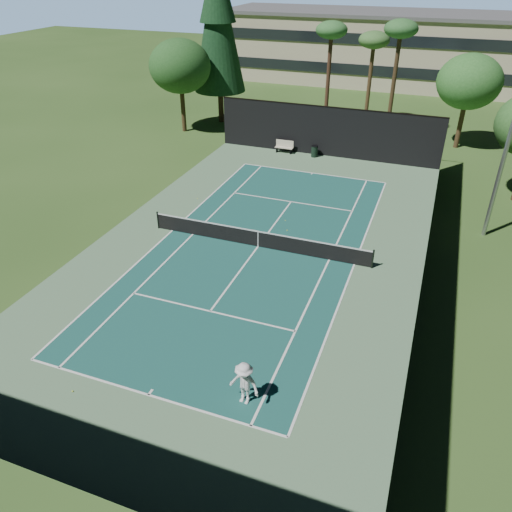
{
  "coord_description": "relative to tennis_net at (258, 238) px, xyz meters",
  "views": [
    {
      "loc": [
        8.45,
        -22.94,
        14.18
      ],
      "look_at": [
        1.0,
        -3.0,
        1.3
      ],
      "focal_mm": 35.0,
      "sensor_mm": 36.0,
      "label": 1
    }
  ],
  "objects": [
    {
      "name": "campus_building",
      "position": [
        0.0,
        45.98,
        3.65
      ],
      "size": [
        40.5,
        12.5,
        8.3
      ],
      "color": "beige",
      "rests_on": "ground"
    },
    {
      "name": "light_pole",
      "position": [
        12.0,
        6.0,
        5.9
      ],
      "size": [
        0.9,
        0.25,
        12.22
      ],
      "color": "#96999E",
      "rests_on": "ground"
    },
    {
      "name": "palm_a",
      "position": [
        -2.0,
        24.0,
        7.63
      ],
      "size": [
        2.8,
        2.8,
        9.32
      ],
      "color": "#482C1E",
      "rests_on": "ground"
    },
    {
      "name": "fence",
      "position": [
        0.0,
        0.06,
        1.45
      ],
      "size": [
        18.04,
        32.05,
        4.03
      ],
      "color": "black",
      "rests_on": "ground"
    },
    {
      "name": "tennis_net",
      "position": [
        0.0,
        0.0,
        0.0
      ],
      "size": [
        12.9,
        0.1,
        1.1
      ],
      "color": "black",
      "rests_on": "ground"
    },
    {
      "name": "tennis_ball_d",
      "position": [
        -6.09,
        4.66,
        -0.53
      ],
      "size": [
        0.06,
        0.06,
        0.06
      ],
      "primitive_type": "sphere",
      "color": "yellow",
      "rests_on": "ground"
    },
    {
      "name": "tennis_ball_a",
      "position": [
        -2.78,
        -12.74,
        -0.53
      ],
      "size": [
        0.06,
        0.06,
        0.06
      ],
      "primitive_type": "sphere",
      "color": "#E5F136",
      "rests_on": "ground"
    },
    {
      "name": "player",
      "position": [
        3.5,
        -10.91,
        0.36
      ],
      "size": [
        1.27,
        0.83,
        1.84
      ],
      "primitive_type": "imported",
      "rotation": [
        0.0,
        0.0,
        -0.13
      ],
      "color": "white",
      "rests_on": "ground"
    },
    {
      "name": "tennis_ball_c",
      "position": [
        0.97,
        2.4,
        -0.53
      ],
      "size": [
        0.07,
        0.07,
        0.07
      ],
      "primitive_type": "sphere",
      "color": "#D3E534",
      "rests_on": "ground"
    },
    {
      "name": "court_surface",
      "position": [
        0.0,
        0.0,
        -0.55
      ],
      "size": [
        10.97,
        23.77,
        0.01
      ],
      "primitive_type": "cube",
      "color": "#19504A",
      "rests_on": "ground"
    },
    {
      "name": "decid_tree_a",
      "position": [
        10.0,
        22.0,
        4.86
      ],
      "size": [
        5.12,
        5.12,
        7.62
      ],
      "color": "#4A3520",
      "rests_on": "ground"
    },
    {
      "name": "tennis_ball_b",
      "position": [
        0.48,
        3.59,
        -0.53
      ],
      "size": [
        0.06,
        0.06,
        0.06
      ],
      "primitive_type": "sphere",
      "color": "#D3EE36",
      "rests_on": "ground"
    },
    {
      "name": "pine_tree",
      "position": [
        -12.0,
        22.0,
        9.0
      ],
      "size": [
        4.8,
        4.8,
        15.0
      ],
      "color": "#412C1B",
      "rests_on": "ground"
    },
    {
      "name": "court_lines",
      "position": [
        0.0,
        0.0,
        -0.54
      ],
      "size": [
        11.07,
        23.87,
        0.01
      ],
      "color": "white",
      "rests_on": "ground"
    },
    {
      "name": "apron_slab",
      "position": [
        0.0,
        0.0,
        -0.55
      ],
      "size": [
        18.0,
        32.0,
        0.01
      ],
      "primitive_type": "cube",
      "color": "#587E5A",
      "rests_on": "ground"
    },
    {
      "name": "ground",
      "position": [
        0.0,
        0.0,
        -0.56
      ],
      "size": [
        160.0,
        160.0,
        0.0
      ],
      "primitive_type": "plane",
      "color": "#2F511E",
      "rests_on": "ground"
    },
    {
      "name": "decid_tree_c",
      "position": [
        -14.0,
        18.0,
        5.21
      ],
      "size": [
        5.44,
        5.44,
        8.09
      ],
      "color": "#48351F",
      "rests_on": "ground"
    },
    {
      "name": "park_bench",
      "position": [
        -3.41,
        15.55,
        -0.01
      ],
      "size": [
        1.5,
        0.45,
        1.02
      ],
      "color": "beige",
      "rests_on": "ground"
    },
    {
      "name": "trash_bin",
      "position": [
        -0.79,
        15.42,
        -0.08
      ],
      "size": [
        0.56,
        0.56,
        0.95
      ],
      "color": "black",
      "rests_on": "ground"
    },
    {
      "name": "palm_c",
      "position": [
        4.0,
        23.0,
        8.05
      ],
      "size": [
        2.8,
        2.8,
        9.77
      ],
      "color": "#43301D",
      "rests_on": "ground"
    },
    {
      "name": "palm_b",
      "position": [
        1.5,
        26.0,
        6.8
      ],
      "size": [
        2.8,
        2.8,
        8.42
      ],
      "color": "#4E3821",
      "rests_on": "ground"
    }
  ]
}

